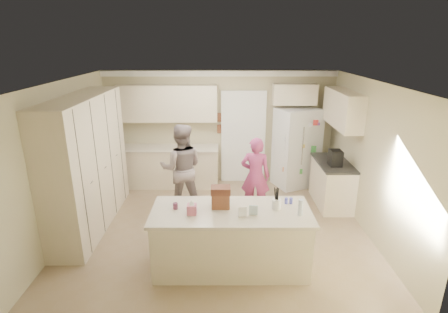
{
  "coord_description": "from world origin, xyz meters",
  "views": [
    {
      "loc": [
        0.09,
        -5.57,
        3.23
      ],
      "look_at": [
        0.1,
        0.35,
        1.25
      ],
      "focal_mm": 28.0,
      "sensor_mm": 36.0,
      "label": 1
    }
  ],
  "objects_px": {
    "utensil_crock": "(277,204)",
    "tissue_box": "(192,209)",
    "coffee_maker": "(335,158)",
    "teen_girl": "(255,176)",
    "refrigerator": "(297,148)",
    "teen_boy": "(182,168)",
    "island_base": "(231,240)",
    "dollhouse_body": "(221,200)"
  },
  "relations": [
    {
      "from": "dollhouse_body",
      "to": "teen_boy",
      "type": "height_order",
      "value": "teen_boy"
    },
    {
      "from": "utensil_crock",
      "to": "island_base",
      "type": "bearing_deg",
      "value": -175.6
    },
    {
      "from": "coffee_maker",
      "to": "utensil_crock",
      "type": "distance_m",
      "value": 2.32
    },
    {
      "from": "island_base",
      "to": "teen_boy",
      "type": "relative_size",
      "value": 1.26
    },
    {
      "from": "coffee_maker",
      "to": "teen_girl",
      "type": "distance_m",
      "value": 1.59
    },
    {
      "from": "utensil_crock",
      "to": "dollhouse_body",
      "type": "bearing_deg",
      "value": 176.42
    },
    {
      "from": "utensil_crock",
      "to": "dollhouse_body",
      "type": "distance_m",
      "value": 0.8
    },
    {
      "from": "utensil_crock",
      "to": "tissue_box",
      "type": "distance_m",
      "value": 1.21
    },
    {
      "from": "coffee_maker",
      "to": "island_base",
      "type": "bearing_deg",
      "value": -137.17
    },
    {
      "from": "refrigerator",
      "to": "dollhouse_body",
      "type": "relative_size",
      "value": 6.92
    },
    {
      "from": "teen_girl",
      "to": "island_base",
      "type": "bearing_deg",
      "value": 83.77
    },
    {
      "from": "coffee_maker",
      "to": "teen_girl",
      "type": "bearing_deg",
      "value": -173.52
    },
    {
      "from": "coffee_maker",
      "to": "teen_boy",
      "type": "xyz_separation_m",
      "value": [
        -2.97,
        -0.03,
        -0.2
      ]
    },
    {
      "from": "island_base",
      "to": "dollhouse_body",
      "type": "height_order",
      "value": "dollhouse_body"
    },
    {
      "from": "utensil_crock",
      "to": "tissue_box",
      "type": "bearing_deg",
      "value": -172.87
    },
    {
      "from": "teen_boy",
      "to": "refrigerator",
      "type": "bearing_deg",
      "value": -155.99
    },
    {
      "from": "dollhouse_body",
      "to": "island_base",
      "type": "bearing_deg",
      "value": -33.69
    },
    {
      "from": "tissue_box",
      "to": "dollhouse_body",
      "type": "relative_size",
      "value": 0.54
    },
    {
      "from": "utensil_crock",
      "to": "teen_boy",
      "type": "xyz_separation_m",
      "value": [
        -1.57,
        1.82,
        -0.13
      ]
    },
    {
      "from": "island_base",
      "to": "teen_boy",
      "type": "xyz_separation_m",
      "value": [
        -0.92,
        1.87,
        0.43
      ]
    },
    {
      "from": "utensil_crock",
      "to": "teen_boy",
      "type": "relative_size",
      "value": 0.09
    },
    {
      "from": "coffee_maker",
      "to": "teen_girl",
      "type": "xyz_separation_m",
      "value": [
        -1.55,
        -0.18,
        -0.3
      ]
    },
    {
      "from": "refrigerator",
      "to": "teen_girl",
      "type": "relative_size",
      "value": 1.18
    },
    {
      "from": "tissue_box",
      "to": "teen_girl",
      "type": "height_order",
      "value": "teen_girl"
    },
    {
      "from": "island_base",
      "to": "utensil_crock",
      "type": "xyz_separation_m",
      "value": [
        0.65,
        0.05,
        0.56
      ]
    },
    {
      "from": "dollhouse_body",
      "to": "teen_boy",
      "type": "xyz_separation_m",
      "value": [
        -0.77,
        1.77,
        -0.16
      ]
    },
    {
      "from": "tissue_box",
      "to": "coffee_maker",
      "type": "bearing_deg",
      "value": 37.57
    },
    {
      "from": "refrigerator",
      "to": "coffee_maker",
      "type": "relative_size",
      "value": 6.0
    },
    {
      "from": "dollhouse_body",
      "to": "refrigerator",
      "type": "bearing_deg",
      "value": 60.61
    },
    {
      "from": "refrigerator",
      "to": "utensil_crock",
      "type": "relative_size",
      "value": 12.0
    },
    {
      "from": "dollhouse_body",
      "to": "teen_girl",
      "type": "distance_m",
      "value": 1.77
    },
    {
      "from": "refrigerator",
      "to": "utensil_crock",
      "type": "xyz_separation_m",
      "value": [
        -0.9,
        -3.08,
        0.1
      ]
    },
    {
      "from": "coffee_maker",
      "to": "teen_girl",
      "type": "height_order",
      "value": "teen_girl"
    },
    {
      "from": "utensil_crock",
      "to": "dollhouse_body",
      "type": "height_order",
      "value": "dollhouse_body"
    },
    {
      "from": "coffee_maker",
      "to": "utensil_crock",
      "type": "relative_size",
      "value": 2.0
    },
    {
      "from": "island_base",
      "to": "dollhouse_body",
      "type": "relative_size",
      "value": 8.46
    },
    {
      "from": "tissue_box",
      "to": "teen_girl",
      "type": "xyz_separation_m",
      "value": [
        1.05,
        1.82,
        -0.23
      ]
    },
    {
      "from": "tissue_box",
      "to": "teen_boy",
      "type": "bearing_deg",
      "value": 100.66
    },
    {
      "from": "utensil_crock",
      "to": "teen_boy",
      "type": "bearing_deg",
      "value": 130.75
    },
    {
      "from": "island_base",
      "to": "coffee_maker",
      "type": "bearing_deg",
      "value": 42.83
    },
    {
      "from": "dollhouse_body",
      "to": "teen_boy",
      "type": "relative_size",
      "value": 0.15
    },
    {
      "from": "refrigerator",
      "to": "dollhouse_body",
      "type": "distance_m",
      "value": 3.48
    }
  ]
}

